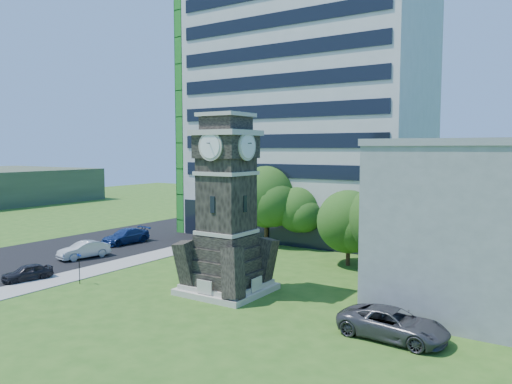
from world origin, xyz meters
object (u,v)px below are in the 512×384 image
Objects in this scene: car_street_mid at (84,250)px; car_street_north at (125,236)px; clock_tower at (227,216)px; park_bench at (209,282)px; street_sign at (79,265)px; car_street_south at (27,272)px; car_east_lot at (393,324)px.

car_street_north reaches higher than car_street_mid.
clock_tower is 4.96m from park_bench.
car_street_north is 2.34× the size of street_sign.
street_sign reaches higher than car_street_mid.
street_sign is (-8.78, -4.04, 0.89)m from park_bench.
park_bench is (17.88, -8.53, -0.24)m from car_street_north.
street_sign reaches higher than car_street_south.
clock_tower is 3.42× the size of car_street_south.
clock_tower reaches higher than car_street_mid.
car_east_lot is 2.91× the size of park_bench.
clock_tower is 2.69× the size of car_street_mid.
park_bench is at bearing 85.87° from car_east_lot.
car_street_mid is at bearing 175.18° from clock_tower.
clock_tower reaches higher than park_bench.
park_bench is at bearing 5.70° from car_street_mid.
clock_tower is 11.70m from street_sign.
car_street_south is 1.58× the size of street_sign.
car_street_north is (-19.27, 8.27, -4.51)m from clock_tower.
car_street_north is at bearing 75.36° from car_east_lot.
clock_tower is 2.16× the size of car_east_lot.
park_bench is (-1.39, -0.26, -4.75)m from clock_tower.
park_bench is (-13.69, 1.85, -0.25)m from car_east_lot.
clock_tower reaches higher than car_street_south.
car_street_north reaches higher than park_bench.
park_bench is (15.71, -1.71, -0.22)m from car_street_mid.
clock_tower is at bearing -9.23° from park_bench.
car_street_south is at bearing -56.80° from car_street_mid.
car_street_south is at bearing -157.83° from clock_tower.
car_street_mid is 2.34× the size of park_bench.
car_east_lot reaches higher than car_street_north.
car_street_mid is 0.85× the size of car_street_north.
car_east_lot is at bearing -27.67° from park_bench.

